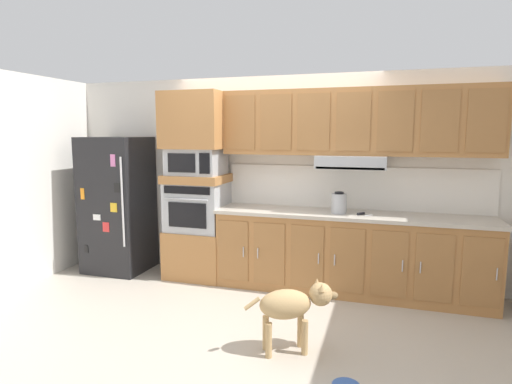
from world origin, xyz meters
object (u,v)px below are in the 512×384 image
(built_in_oven, at_px, (198,206))
(electric_kettle, at_px, (339,203))
(microwave, at_px, (197,162))
(dog, at_px, (293,305))
(refrigerator, at_px, (118,204))
(screwdriver, at_px, (362,214))

(built_in_oven, distance_m, electric_kettle, 1.76)
(microwave, height_order, dog, microwave)
(refrigerator, relative_size, built_in_oven, 2.51)
(refrigerator, distance_m, screwdriver, 3.12)
(screwdriver, bearing_deg, refrigerator, 179.68)
(electric_kettle, bearing_deg, refrigerator, -179.59)
(screwdriver, xyz_separation_m, dog, (-0.45, -1.41, -0.53))
(dog, bearing_deg, electric_kettle, 55.72)
(screwdriver, height_order, dog, screwdriver)
(refrigerator, relative_size, microwave, 2.73)
(microwave, xyz_separation_m, screwdriver, (2.00, -0.09, -0.53))
(microwave, relative_size, dog, 0.87)
(built_in_oven, bearing_deg, electric_kettle, -1.54)
(built_in_oven, height_order, electric_kettle, built_in_oven)
(refrigerator, relative_size, electric_kettle, 7.33)
(microwave, height_order, screwdriver, microwave)
(built_in_oven, distance_m, screwdriver, 2.01)
(electric_kettle, distance_m, dog, 1.59)
(electric_kettle, bearing_deg, microwave, 178.45)
(refrigerator, height_order, dog, refrigerator)
(built_in_oven, xyz_separation_m, dog, (1.55, -1.50, -0.49))
(electric_kettle, xyz_separation_m, dog, (-0.20, -1.45, -0.63))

